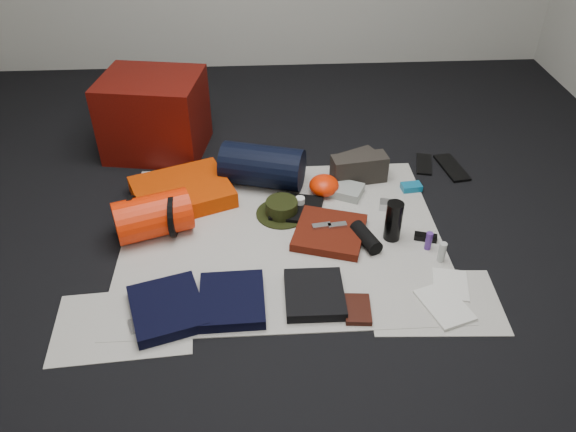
{
  "coord_description": "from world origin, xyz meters",
  "views": [
    {
      "loc": [
        -0.1,
        -2.21,
        1.8
      ],
      "look_at": [
        0.03,
        0.04,
        0.1
      ],
      "focal_mm": 35.0,
      "sensor_mm": 36.0,
      "label": 1
    }
  ],
  "objects": [
    {
      "name": "first_aid_pouch",
      "position": [
        0.37,
        0.35,
        0.03
      ],
      "size": [
        0.24,
        0.22,
        0.05
      ],
      "primitive_type": "cube",
      "rotation": [
        0.0,
        0.0,
        -0.45
      ],
      "color": "gray",
      "rests_on": "newspaper_mat"
    },
    {
      "name": "trousers_charcoal",
      "position": [
        0.12,
        -0.45,
        0.03
      ],
      "size": [
        0.26,
        0.3,
        0.05
      ],
      "primitive_type": "cube",
      "rotation": [
        0.0,
        0.0,
        -0.01
      ],
      "color": "black",
      "rests_on": "newspaper_mat"
    },
    {
      "name": "key_cluster",
      "position": [
        -0.63,
        -0.57,
        0.01
      ],
      "size": [
        0.1,
        0.1,
        0.01
      ],
      "primitive_type": "cube",
      "rotation": [
        0.0,
        0.0,
        0.35
      ],
      "color": "#B7B7BC",
      "rests_on": "newspaper_mat"
    },
    {
      "name": "newspaper_mat",
      "position": [
        0.0,
        0.0,
        0.0
      ],
      "size": [
        1.6,
        1.3,
        0.01
      ],
      "primitive_type": "cube",
      "color": "silver",
      "rests_on": "floor"
    },
    {
      "name": "red_cabinet",
      "position": [
        -0.73,
        0.92,
        0.24
      ],
      "size": [
        0.65,
        0.57,
        0.48
      ],
      "primitive_type": "cube",
      "rotation": [
        0.0,
        0.0,
        -0.17
      ],
      "color": "#500B05",
      "rests_on": "floor"
    },
    {
      "name": "toiletry_purple",
      "position": [
        0.71,
        -0.14,
        0.05
      ],
      "size": [
        0.04,
        0.04,
        0.1
      ],
      "primitive_type": "cylinder",
      "rotation": [
        0.0,
        0.0,
        0.14
      ],
      "color": "#4A267C",
      "rests_on": "newspaper_mat"
    },
    {
      "name": "map_booklet",
      "position": [
        0.68,
        -0.53,
        0.01
      ],
      "size": [
        0.24,
        0.29,
        0.01
      ],
      "primitive_type": "cube",
      "rotation": [
        0.0,
        0.0,
        0.32
      ],
      "color": "silver",
      "rests_on": "newspaper_mat"
    },
    {
      "name": "sack_strap_left",
      "position": [
        -0.74,
        0.06,
        0.11
      ],
      "size": [
        0.02,
        0.22,
        0.22
      ],
      "primitive_type": "cylinder",
      "rotation": [
        0.0,
        1.57,
        0.0
      ],
      "color": "black",
      "rests_on": "newspaper_mat"
    },
    {
      "name": "hiking_boot_right",
      "position": [
        0.47,
        0.48,
        0.08
      ],
      "size": [
        0.33,
        0.16,
        0.16
      ],
      "primitive_type": "cube",
      "rotation": [
        0.0,
        0.0,
        0.15
      ],
      "color": "#2B2721",
      "rests_on": "newspaper_mat"
    },
    {
      "name": "navy_duffel",
      "position": [
        -0.09,
        0.48,
        0.13
      ],
      "size": [
        0.51,
        0.36,
        0.24
      ],
      "primitive_type": "cylinder",
      "rotation": [
        0.0,
        1.57,
        -0.29
      ],
      "color": "black",
      "rests_on": "newspaper_mat"
    },
    {
      "name": "paperback_book",
      "position": [
        0.3,
        -0.54,
        0.02
      ],
      "size": [
        0.13,
        0.18,
        0.02
      ],
      "primitive_type": "cube",
      "rotation": [
        0.0,
        0.0,
        -0.09
      ],
      "color": "black",
      "rests_on": "newspaper_mat"
    },
    {
      "name": "toiletry_clear",
      "position": [
        0.75,
        -0.24,
        0.06
      ],
      "size": [
        0.04,
        0.04,
        0.1
      ],
      "primitive_type": "cylinder",
      "rotation": [
        0.0,
        0.0,
        0.15
      ],
      "color": "#A3A8A4",
      "rests_on": "newspaper_mat"
    },
    {
      "name": "speaker",
      "position": [
        0.41,
        -0.09,
        0.04
      ],
      "size": [
        0.14,
        0.21,
        0.08
      ],
      "primitive_type": "cylinder",
      "rotation": [
        1.57,
        0.0,
        0.36
      ],
      "color": "black",
      "rests_on": "newspaper_mat"
    },
    {
      "name": "sunglasses",
      "position": [
        0.72,
        -0.07,
        0.02
      ],
      "size": [
        0.12,
        0.08,
        0.03
      ],
      "primitive_type": "cube",
      "rotation": [
        0.0,
        0.0,
        -0.3
      ],
      "color": "black",
      "rests_on": "newspaper_mat"
    },
    {
      "name": "flip_flop_right",
      "position": [
        1.05,
        0.58,
        0.01
      ],
      "size": [
        0.15,
        0.31,
        0.02
      ],
      "primitive_type": "cube",
      "rotation": [
        0.0,
        0.0,
        0.14
      ],
      "color": "black",
      "rests_on": "floor"
    },
    {
      "name": "sleeping_pad",
      "position": [
        -0.53,
        0.35,
        0.05
      ],
      "size": [
        0.62,
        0.57,
        0.09
      ],
      "primitive_type": "cube",
      "rotation": [
        0.0,
        0.0,
        0.38
      ],
      "color": "#C53602",
      "rests_on": "newspaper_mat"
    },
    {
      "name": "water_bottle",
      "position": [
        0.55,
        -0.05,
        0.11
      ],
      "size": [
        0.1,
        0.1,
        0.21
      ],
      "primitive_type": "cylinder",
      "rotation": [
        0.0,
        0.0,
        -0.18
      ],
      "color": "black",
      "rests_on": "newspaper_mat"
    },
    {
      "name": "energy_bar_a",
      "position": [
        0.2,
        0.0,
        0.06
      ],
      "size": [
        0.1,
        0.05,
        0.01
      ],
      "primitive_type": "cube",
      "rotation": [
        0.0,
        0.0,
        0.14
      ],
      "color": "#B7B7BC",
      "rests_on": "red_shirt"
    },
    {
      "name": "tape_roll",
      "position": [
        0.11,
        0.24,
        0.05
      ],
      "size": [
        0.05,
        0.05,
        0.04
      ],
      "primitive_type": "cylinder",
      "color": "silver",
      "rests_on": "black_tshirt"
    },
    {
      "name": "floor",
      "position": [
        0.0,
        0.0,
        -0.01
      ],
      "size": [
        4.5,
        4.5,
        0.02
      ],
      "primitive_type": "cube",
      "color": "black",
      "rests_on": "ground"
    },
    {
      "name": "compact_camera",
      "position": [
        0.59,
        0.2,
        0.03
      ],
      "size": [
        0.12,
        0.09,
        0.04
      ],
      "primitive_type": "cube",
      "rotation": [
        0.0,
        0.0,
        -0.25
      ],
      "color": "#B7B7BC",
      "rests_on": "newspaper_mat"
    },
    {
      "name": "black_tshirt",
      "position": [
        0.09,
        0.21,
        0.02
      ],
      "size": [
        0.31,
        0.3,
        0.03
      ],
      "primitive_type": "cube",
      "rotation": [
        0.0,
        0.0,
        -0.23
      ],
      "color": "black",
      "rests_on": "newspaper_mat"
    },
    {
      "name": "flip_flop_left",
      "position": [
        0.89,
        0.63,
        0.01
      ],
      "size": [
        0.14,
        0.25,
        0.01
      ],
      "primitive_type": "cube",
      "rotation": [
        0.0,
        0.0,
        -0.24
      ],
      "color": "black",
      "rests_on": "floor"
    },
    {
      "name": "boonie_brim",
      "position": [
        0.01,
        0.18,
        0.01
      ],
      "size": [
        0.35,
        0.35,
        0.01
      ],
      "primitive_type": "cylinder",
      "rotation": [
        0.0,
        0.0,
        -0.31
      ],
      "color": "black",
      "rests_on": "newspaper_mat"
    },
    {
      "name": "trousers_navy_a",
      "position": [
        -0.52,
        -0.5,
        0.03
      ],
      "size": [
        0.38,
        0.41,
        0.05
      ],
      "primitive_type": "cube",
      "rotation": [
        0.0,
        0.0,
        0.3
      ],
      "color": "black",
      "rests_on": "newspaper_mat"
    },
    {
      "name": "map_printout",
      "position": [
        0.75,
        -0.4,
        0.01
      ],
      "size": [
        0.2,
        0.23,
        0.01
      ],
      "primitive_type": "cube",
      "rotation": [
        0.0,
        0.0,
        -0.22
      ],
      "color": "silver",
      "rests_on": "newspaper_mat"
    },
    {
      "name": "trousers_navy_b",
      "position": [
        -0.24,
        -0.47,
        0.03
      ],
      "size": [
        0.29,
        0.33,
        0.05
      ],
      "primitive_type": "cube",
      "rotation": [
        0.0,
        0.0,
        0.03
      ],
      "color": "black",
      "rests_on": "newspaper_mat"
    },
    {
      "name": "boonie_crown",
      "position": [
        0.01,
        0.18,
        0.05
      ],
      "size": [
        0.17,
        0.17,
        0.07
      ],
      "primitive_type": "cylinder",
      "color": "black",
      "rests_on": "boonie_brim"
    },
    {
      "name": "stuff_sack",
      "position": [
        -0.64,
        0.06,
        0.11
      ],
      "size": [
        0.42,
        0.33,
        0.22
      ],
      "primitive_type": "cylinder",
      "rotation": [
        0.0,
        1.57,
        0.34
      ],
      "color": "red",
      "rests_on": "newspaper_mat"
    },
    {
      "name": "orange_stuff_sack",
      "position": [
        0.25,
        0.36,
        0.06
      ],
      "size": [
        0.2,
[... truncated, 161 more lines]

